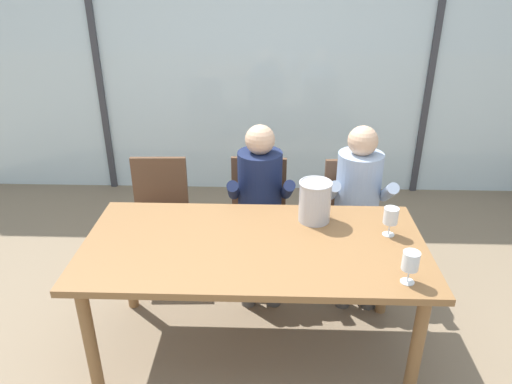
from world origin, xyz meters
TOP-DOWN VIEW (x-y plane):
  - ground at (0.00, 1.00)m, footprint 14.00×14.00m
  - window_glass_panel at (0.00, 2.38)m, footprint 7.14×0.03m
  - window_mullion_left at (-1.61, 2.36)m, footprint 0.06×0.06m
  - window_mullion_right at (1.61, 2.36)m, footprint 0.06×0.06m
  - hillside_vineyard at (0.00, 6.60)m, footprint 13.14×2.40m
  - dining_table at (0.00, 0.00)m, footprint 1.94×0.95m
  - chair_near_curtain at (-0.76, 0.90)m, footprint 0.46×0.46m
  - chair_left_of_center at (-0.00, 0.92)m, footprint 0.46×0.46m
  - chair_center at (0.71, 0.90)m, footprint 0.47×0.47m
  - person_navy_polo at (0.02, 0.75)m, footprint 0.48×0.62m
  - person_pale_blue_shirt at (0.72, 0.75)m, footprint 0.47×0.62m
  - ice_bucket_primary at (0.36, 0.28)m, footprint 0.20×0.20m
  - wine_glass_by_left_taster at (0.78, 0.12)m, footprint 0.08×0.08m
  - wine_glass_near_bucket at (0.77, -0.34)m, footprint 0.08×0.08m

SIDE VIEW (x-z plane):
  - ground at x=0.00m, z-range 0.00..0.00m
  - chair_near_curtain at x=-0.76m, z-range 0.07..0.95m
  - chair_left_of_center at x=0.00m, z-range 0.07..0.95m
  - chair_center at x=0.71m, z-range 0.07..0.95m
  - person_navy_polo at x=0.02m, z-range 0.09..1.28m
  - person_pale_blue_shirt at x=0.72m, z-range 0.09..1.28m
  - dining_table at x=0.00m, z-range 0.30..1.07m
  - wine_glass_by_left_taster at x=0.78m, z-range 0.80..0.98m
  - wine_glass_near_bucket at x=0.77m, z-range 0.80..0.98m
  - ice_bucket_primary at x=0.36m, z-range 0.77..1.03m
  - hillside_vineyard at x=0.00m, z-range 0.00..1.87m
  - window_glass_panel at x=0.00m, z-range 0.00..2.60m
  - window_mullion_left at x=-1.61m, z-range 0.00..2.60m
  - window_mullion_right at x=1.61m, z-range 0.00..2.60m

